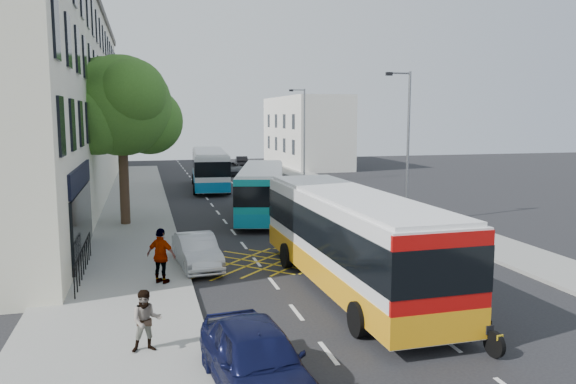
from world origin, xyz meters
TOP-DOWN VIEW (x-y plane):
  - ground at (0.00, 0.00)m, footprint 120.00×120.00m
  - pavement_left at (-8.50, 15.00)m, footprint 5.00×70.00m
  - pavement_right at (7.50, 15.00)m, footprint 3.00×70.00m
  - terrace_main at (-14.00, 24.49)m, footprint 8.30×45.00m
  - terrace_far at (-14.00, 55.00)m, footprint 8.00×20.00m
  - building_right at (11.00, 48.00)m, footprint 6.00×18.00m
  - street_tree at (-8.51, 14.97)m, footprint 6.30×5.70m
  - lamp_near at (6.20, 12.00)m, footprint 1.45×0.15m
  - lamp_far at (6.20, 32.00)m, footprint 1.45×0.15m
  - railings at (-9.70, 5.30)m, footprint 0.08×5.60m
  - bus_near at (-0.85, 1.74)m, footprint 3.11×11.77m
  - bus_mid at (-0.91, 15.91)m, footprint 4.84×10.61m
  - bus_far at (-2.35, 29.50)m, footprint 3.35×11.17m
  - motorbike at (0.53, -3.49)m, footprint 0.74×2.17m
  - parked_car_blue at (-5.32, -4.55)m, footprint 2.23×4.63m
  - parked_car_silver at (-5.60, 5.76)m, footprint 1.74×4.06m
  - red_hatchback at (4.45, 15.33)m, footprint 2.09×4.25m
  - distant_car_grey at (0.95, 39.69)m, footprint 2.66×4.84m
  - distant_car_silver at (4.41, 36.29)m, footprint 2.22×4.34m
  - distant_car_dark at (3.56, 48.66)m, footprint 1.61×3.71m
  - pedestrian_near at (-7.54, -2.09)m, footprint 0.77×0.61m
  - pedestrian_far at (-7.00, 3.54)m, footprint 1.18×1.04m

SIDE VIEW (x-z plane):
  - ground at x=0.00m, z-range 0.00..0.00m
  - pavement_left at x=-8.50m, z-range 0.00..0.15m
  - pavement_right at x=7.50m, z-range 0.00..0.15m
  - distant_car_dark at x=3.56m, z-range 0.00..1.19m
  - red_hatchback at x=4.45m, z-range 0.00..1.19m
  - distant_car_grey at x=0.95m, z-range 0.00..1.28m
  - parked_car_silver at x=-5.60m, z-range 0.00..1.30m
  - distant_car_silver at x=4.41m, z-range 0.00..1.41m
  - railings at x=-9.70m, z-range 0.15..1.29m
  - parked_car_blue at x=-5.32m, z-range 0.00..1.52m
  - motorbike at x=0.53m, z-range -0.06..1.88m
  - pedestrian_near at x=-7.54m, z-range 0.15..1.68m
  - pedestrian_far at x=-7.00m, z-range 0.15..2.06m
  - bus_mid at x=-0.91m, z-range 0.08..2.98m
  - bus_far at x=-2.35m, z-range 0.08..3.18m
  - bus_near at x=-0.85m, z-range 0.09..3.38m
  - building_right at x=11.00m, z-range 0.00..8.00m
  - lamp_near at x=6.20m, z-range 0.62..8.62m
  - lamp_far at x=6.20m, z-range 0.62..8.62m
  - terrace_far at x=-14.00m, z-range 0.00..10.00m
  - street_tree at x=-8.51m, z-range 1.89..10.69m
  - terrace_main at x=-14.00m, z-range 0.01..13.51m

